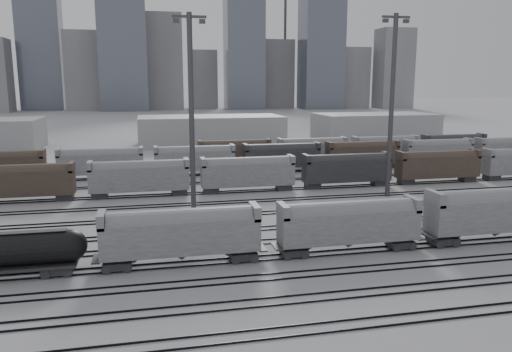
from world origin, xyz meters
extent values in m
plane|color=#B6B6BB|center=(0.00, 0.00, 0.00)|extent=(900.00, 900.00, 0.00)
cube|color=black|center=(0.00, -14.72, 0.08)|extent=(220.00, 0.07, 0.16)
cube|color=black|center=(0.00, -13.28, 0.08)|extent=(220.00, 0.07, 0.16)
cube|color=black|center=(0.00, -9.72, 0.08)|extent=(220.00, 0.07, 0.16)
cube|color=black|center=(0.00, -8.28, 0.08)|extent=(220.00, 0.07, 0.16)
cube|color=black|center=(0.00, -4.72, 0.08)|extent=(220.00, 0.07, 0.16)
cube|color=black|center=(0.00, -3.28, 0.08)|extent=(220.00, 0.07, 0.16)
cube|color=black|center=(0.00, 0.28, 0.08)|extent=(220.00, 0.07, 0.16)
cube|color=black|center=(0.00, 1.72, 0.08)|extent=(220.00, 0.07, 0.16)
cube|color=black|center=(0.00, 5.28, 0.08)|extent=(220.00, 0.07, 0.16)
cube|color=black|center=(0.00, 6.72, 0.08)|extent=(220.00, 0.07, 0.16)
cube|color=black|center=(0.00, 10.28, 0.08)|extent=(220.00, 0.07, 0.16)
cube|color=black|center=(0.00, 11.72, 0.08)|extent=(220.00, 0.07, 0.16)
cube|color=black|center=(0.00, 17.28, 0.08)|extent=(220.00, 0.07, 0.16)
cube|color=black|center=(0.00, 18.72, 0.08)|extent=(220.00, 0.07, 0.16)
cube|color=black|center=(0.00, 24.28, 0.08)|extent=(220.00, 0.07, 0.16)
cube|color=black|center=(0.00, 25.72, 0.08)|extent=(220.00, 0.07, 0.16)
cube|color=black|center=(0.00, 31.28, 0.08)|extent=(220.00, 0.07, 0.16)
cube|color=black|center=(0.00, 32.72, 0.08)|extent=(220.00, 0.07, 0.16)
cube|color=black|center=(0.00, 39.28, 0.08)|extent=(220.00, 0.07, 0.16)
cube|color=black|center=(0.00, 40.72, 0.08)|extent=(220.00, 0.07, 0.16)
cube|color=black|center=(0.00, 47.28, 0.08)|extent=(220.00, 0.07, 0.16)
cube|color=black|center=(0.00, 48.72, 0.08)|extent=(220.00, 0.07, 0.16)
cube|color=black|center=(0.00, 55.28, 0.08)|extent=(220.00, 0.07, 0.16)
cube|color=black|center=(0.00, 56.72, 0.08)|extent=(220.00, 0.07, 0.16)
cube|color=#242427|center=(-16.09, 1.00, 0.56)|extent=(2.64, 2.14, 0.71)
sphere|color=black|center=(-14.82, 1.00, 2.70)|extent=(2.95, 2.95, 2.95)
cube|color=#242427|center=(-10.81, 1.00, 0.55)|extent=(2.62, 2.11, 0.70)
cube|color=#242427|center=(1.26, 1.00, 0.55)|extent=(2.62, 2.11, 0.70)
cube|color=gray|center=(-4.77, 1.00, 2.92)|extent=(15.09, 3.02, 3.22)
cylinder|color=gray|center=(-4.77, 1.00, 4.12)|extent=(13.68, 2.92, 2.92)
cube|color=gray|center=(-12.02, 1.00, 4.93)|extent=(0.70, 3.02, 1.41)
cube|color=gray|center=(2.47, 1.00, 4.93)|extent=(0.70, 3.02, 1.41)
cone|color=#242427|center=(-4.77, 1.00, 0.96)|extent=(2.41, 2.41, 0.91)
cube|color=#242427|center=(6.51, 1.00, 0.54)|extent=(2.56, 2.07, 0.69)
cube|color=#242427|center=(18.32, 1.00, 0.54)|extent=(2.56, 2.07, 0.69)
cube|color=gray|center=(12.42, 1.00, 2.85)|extent=(14.76, 2.95, 3.15)
cylinder|color=gray|center=(12.42, 1.00, 4.03)|extent=(13.38, 2.85, 2.85)
cube|color=gray|center=(5.33, 1.00, 4.82)|extent=(0.69, 2.95, 1.38)
cube|color=gray|center=(19.50, 1.00, 4.82)|extent=(0.69, 2.95, 1.38)
cone|color=#242427|center=(12.42, 1.00, 0.93)|extent=(2.36, 2.36, 0.89)
cube|color=#242427|center=(23.36, 1.00, 0.59)|extent=(2.79, 2.25, 0.75)
cube|color=gray|center=(29.81, 1.00, 3.11)|extent=(16.10, 3.22, 3.44)
cylinder|color=gray|center=(29.81, 1.00, 4.40)|extent=(14.60, 3.11, 3.11)
cube|color=gray|center=(22.08, 1.00, 5.26)|extent=(0.75, 3.22, 1.50)
cone|color=#242427|center=(29.81, 1.00, 1.02)|extent=(2.58, 2.58, 0.97)
cylinder|color=#3D3D40|center=(-2.21, 15.91, 12.75)|extent=(0.65, 0.65, 25.51)
cube|color=#3D3D40|center=(-2.21, 15.91, 25.00)|extent=(4.08, 0.31, 0.31)
cube|color=#3D3D40|center=(-3.74, 15.91, 24.49)|extent=(0.71, 0.51, 0.51)
cube|color=#3D3D40|center=(-0.68, 15.91, 24.49)|extent=(0.71, 0.51, 0.51)
cylinder|color=#3D3D40|center=(28.51, 24.07, 13.64)|extent=(0.70, 0.70, 27.29)
cube|color=#3D3D40|center=(28.51, 24.07, 26.74)|extent=(4.37, 0.33, 0.33)
cube|color=#3D3D40|center=(26.87, 24.07, 26.20)|extent=(0.76, 0.55, 0.55)
cube|color=#3D3D40|center=(30.15, 24.07, 26.20)|extent=(0.76, 0.55, 0.55)
cube|color=#4A3A2F|center=(-26.00, 32.00, 2.80)|extent=(15.00, 3.00, 5.60)
cube|color=gray|center=(-9.00, 32.00, 2.80)|extent=(15.00, 3.00, 5.60)
cube|color=gray|center=(8.00, 32.00, 2.80)|extent=(15.00, 3.00, 5.60)
cube|color=#242427|center=(25.00, 32.00, 2.80)|extent=(15.00, 3.00, 5.60)
cube|color=#4A3A2F|center=(42.00, 32.00, 2.80)|extent=(15.00, 3.00, 5.60)
cube|color=#4A3A2F|center=(-33.00, 48.00, 2.80)|extent=(15.00, 3.00, 5.60)
cube|color=gray|center=(-16.00, 48.00, 2.80)|extent=(15.00, 3.00, 5.60)
cube|color=gray|center=(1.00, 48.00, 2.80)|extent=(15.00, 3.00, 5.60)
cube|color=#242427|center=(18.00, 48.00, 2.80)|extent=(15.00, 3.00, 5.60)
cube|color=#4A3A2F|center=(35.00, 48.00, 2.80)|extent=(15.00, 3.00, 5.60)
cube|color=gray|center=(52.00, 48.00, 2.80)|extent=(15.00, 3.00, 5.60)
cube|color=gray|center=(69.00, 48.00, 2.80)|extent=(15.00, 3.00, 5.60)
cube|color=#4A3A2F|center=(10.00, 56.00, 2.80)|extent=(15.00, 3.00, 5.60)
cube|color=gray|center=(27.00, 56.00, 2.80)|extent=(15.00, 3.00, 5.60)
cube|color=gray|center=(44.00, 56.00, 2.80)|extent=(15.00, 3.00, 5.60)
cube|color=#242427|center=(61.00, 56.00, 2.80)|extent=(15.00, 3.00, 5.60)
cube|color=#A1A1A3|center=(10.00, 95.00, 4.00)|extent=(40.00, 18.00, 8.00)
cube|color=#A1A1A3|center=(60.00, 95.00, 4.00)|extent=(35.00, 18.00, 8.00)
cube|color=slate|center=(-70.00, 280.00, 40.00)|extent=(25.00, 20.00, 80.00)
cube|color=gray|center=(-45.00, 280.00, 24.00)|extent=(20.00, 16.00, 48.00)
cube|color=slate|center=(-20.00, 280.00, 47.50)|extent=(28.00, 22.40, 95.00)
cube|color=gray|center=(5.00, 280.00, 30.00)|extent=(22.00, 17.60, 60.00)
cube|color=gray|center=(30.00, 280.00, 19.00)|extent=(18.00, 14.40, 38.00)
cube|color=slate|center=(55.00, 280.00, 36.00)|extent=(24.00, 19.20, 72.00)
cube|color=gray|center=(80.00, 280.00, 22.50)|extent=(20.00, 16.00, 45.00)
cube|color=slate|center=(105.00, 280.00, 44.00)|extent=(26.00, 20.80, 88.00)
cube|color=gray|center=(130.00, 280.00, 20.00)|extent=(18.00, 14.40, 40.00)
cube|color=gray|center=(155.00, 280.00, 26.00)|extent=(22.00, 17.60, 52.00)
cylinder|color=#3D3D40|center=(-30.00, 305.00, 50.00)|extent=(1.80, 1.80, 100.00)
cylinder|color=#3D3D40|center=(90.00, 305.00, 50.00)|extent=(1.80, 1.80, 100.00)
camera|label=1|loc=(-7.55, -45.37, 17.45)|focal=35.00mm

